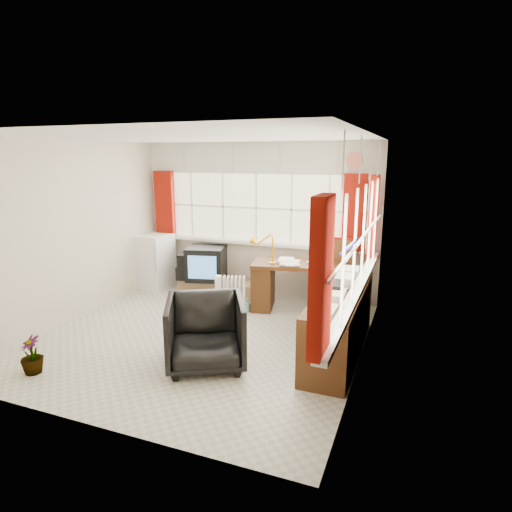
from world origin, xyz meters
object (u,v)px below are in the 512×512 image
at_px(desk_lamp, 273,243).
at_px(office_chair, 206,332).
at_px(radiator, 232,299).
at_px(credenza, 339,321).
at_px(crt_tv, 206,263).
at_px(mini_fridge, 154,261).
at_px(tv_bench, 221,286).
at_px(desk, 295,283).
at_px(task_chair, 338,273).

xyz_separation_m(desk_lamp, office_chair, (-0.12, -1.89, -0.65)).
xyz_separation_m(radiator, credenza, (1.69, -0.70, 0.16)).
relative_size(desk_lamp, crt_tv, 0.62).
bearing_deg(office_chair, desk_lamp, 58.22).
bearing_deg(mini_fridge, crt_tv, 0.76).
bearing_deg(mini_fridge, credenza, -21.98).
distance_m(tv_bench, mini_fridge, 1.30).
bearing_deg(crt_tv, desk, -7.60).
height_order(desk, task_chair, task_chair).
relative_size(desk, mini_fridge, 1.45).
distance_m(office_chair, credenza, 1.57).
height_order(tv_bench, mini_fridge, mini_fridge).
relative_size(office_chair, credenza, 0.43).
bearing_deg(office_chair, mini_fridge, 106.15).
bearing_deg(office_chair, tv_bench, 84.08).
height_order(credenza, crt_tv, credenza).
height_order(radiator, credenza, credenza).
bearing_deg(tv_bench, desk_lamp, -24.02).
bearing_deg(task_chair, tv_bench, 176.67).
xyz_separation_m(desk_lamp, mini_fridge, (-2.34, 0.39, -0.57)).
bearing_deg(mini_fridge, desk_lamp, -9.44).
bearing_deg(crt_tv, radiator, -42.58).
height_order(desk_lamp, office_chair, desk_lamp).
relative_size(credenza, tv_bench, 1.43).
bearing_deg(radiator, office_chair, -76.23).
distance_m(office_chair, mini_fridge, 3.18).
height_order(desk, desk_lamp, desk_lamp).
relative_size(office_chair, mini_fridge, 0.91).
bearing_deg(office_chair, crt_tv, 89.35).
xyz_separation_m(task_chair, mini_fridge, (-3.25, 0.02, -0.11)).
relative_size(desk_lamp, office_chair, 0.52).
xyz_separation_m(desk_lamp, task_chair, (0.91, 0.37, -0.46)).
xyz_separation_m(desk, credenza, (0.89, -1.22, -0.02)).
bearing_deg(task_chair, mini_fridge, 179.65).
relative_size(crt_tv, mini_fridge, 0.76).
bearing_deg(desk, radiator, -146.90).
relative_size(office_chair, crt_tv, 1.19).
distance_m(radiator, mini_fridge, 1.99).
bearing_deg(crt_tv, tv_bench, 20.36).
distance_m(desk, desk_lamp, 0.73).
distance_m(credenza, tv_bench, 2.75).
distance_m(desk_lamp, tv_bench, 1.50).
xyz_separation_m(desk, desk_lamp, (-0.30, -0.19, 0.63)).
xyz_separation_m(office_chair, crt_tv, (-1.19, 2.29, 0.14)).
bearing_deg(crt_tv, task_chair, -0.87).
relative_size(office_chair, tv_bench, 0.61).
height_order(tv_bench, crt_tv, crt_tv).
relative_size(tv_bench, mini_fridge, 1.48).
distance_m(task_chair, tv_bench, 2.05).
distance_m(task_chair, mini_fridge, 3.25).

